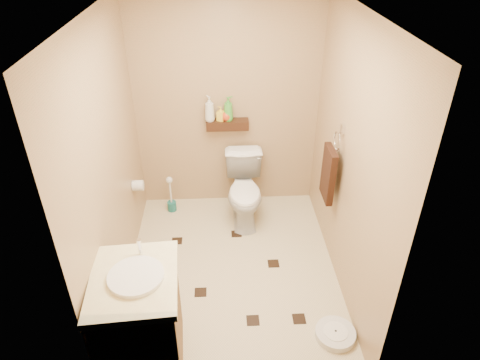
{
  "coord_description": "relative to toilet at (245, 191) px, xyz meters",
  "views": [
    {
      "loc": [
        -0.09,
        -3.08,
        2.98
      ],
      "look_at": [
        0.09,
        0.25,
        0.88
      ],
      "focal_mm": 32.0,
      "sensor_mm": 36.0,
      "label": 1
    }
  ],
  "objects": [
    {
      "name": "ground",
      "position": [
        -0.17,
        -0.83,
        -0.37
      ],
      "size": [
        2.5,
        2.5,
        0.0
      ],
      "primitive_type": "plane",
      "color": "beige",
      "rests_on": "ground"
    },
    {
      "name": "wall_back",
      "position": [
        -0.17,
        0.42,
        0.83
      ],
      "size": [
        2.0,
        0.04,
        2.4
      ],
      "primitive_type": "cube",
      "color": "#A2855D",
      "rests_on": "ground"
    },
    {
      "name": "wall_front",
      "position": [
        -0.17,
        -2.08,
        0.83
      ],
      "size": [
        2.0,
        0.04,
        2.4
      ],
      "primitive_type": "cube",
      "color": "#A2855D",
      "rests_on": "ground"
    },
    {
      "name": "wall_left",
      "position": [
        -1.17,
        -0.83,
        0.83
      ],
      "size": [
        0.04,
        2.5,
        2.4
      ],
      "primitive_type": "cube",
      "color": "#A2855D",
      "rests_on": "ground"
    },
    {
      "name": "wall_right",
      "position": [
        0.83,
        -0.83,
        0.83
      ],
      "size": [
        0.04,
        2.5,
        2.4
      ],
      "primitive_type": "cube",
      "color": "#A2855D",
      "rests_on": "ground"
    },
    {
      "name": "ceiling",
      "position": [
        -0.17,
        -0.83,
        2.03
      ],
      "size": [
        2.0,
        2.5,
        0.02
      ],
      "primitive_type": "cube",
      "color": "white",
      "rests_on": "wall_back"
    },
    {
      "name": "wall_shelf",
      "position": [
        -0.17,
        0.34,
        0.65
      ],
      "size": [
        0.46,
        0.14,
        0.1
      ],
      "primitive_type": "cube",
      "color": "black",
      "rests_on": "wall_back"
    },
    {
      "name": "floor_accents",
      "position": [
        -0.12,
        -0.91,
        -0.37
      ],
      "size": [
        1.24,
        1.28,
        0.01
      ],
      "color": "black",
      "rests_on": "ground"
    },
    {
      "name": "toilet",
      "position": [
        0.0,
        0.0,
        0.0
      ],
      "size": [
        0.42,
        0.73,
        0.75
      ],
      "primitive_type": "imported",
      "rotation": [
        0.0,
        0.0,
        -0.0
      ],
      "color": "white",
      "rests_on": "ground"
    },
    {
      "name": "vanity",
      "position": [
        -0.87,
        -1.78,
        0.08
      ],
      "size": [
        0.64,
        0.76,
        1.02
      ],
      "rotation": [
        0.0,
        0.0,
        0.07
      ],
      "color": "brown",
      "rests_on": "ground"
    },
    {
      "name": "bathroom_scale",
      "position": [
        0.65,
        -1.65,
        -0.34
      ],
      "size": [
        0.34,
        0.34,
        0.07
      ],
      "rotation": [
        0.0,
        0.0,
        -0.02
      ],
      "color": "silver",
      "rests_on": "ground"
    },
    {
      "name": "toilet_brush",
      "position": [
        -0.84,
        0.2,
        -0.21
      ],
      "size": [
        0.1,
        0.1,
        0.45
      ],
      "color": "#18605F",
      "rests_on": "ground"
    },
    {
      "name": "towel_ring",
      "position": [
        0.74,
        -0.58,
        0.57
      ],
      "size": [
        0.12,
        0.3,
        0.76
      ],
      "color": "silver",
      "rests_on": "wall_right"
    },
    {
      "name": "toilet_paper",
      "position": [
        -1.11,
        -0.18,
        0.23
      ],
      "size": [
        0.12,
        0.11,
        0.12
      ],
      "color": "silver",
      "rests_on": "wall_left"
    },
    {
      "name": "bottle_a",
      "position": [
        -0.36,
        0.34,
        0.84
      ],
      "size": [
        0.15,
        0.15,
        0.28
      ],
      "primitive_type": "imported",
      "rotation": [
        0.0,
        0.0,
        3.76
      ],
      "color": "beige",
      "rests_on": "wall_shelf"
    },
    {
      "name": "bottle_b",
      "position": [
        -0.24,
        0.34,
        0.78
      ],
      "size": [
        0.1,
        0.1,
        0.16
      ],
      "primitive_type": "imported",
      "rotation": [
        0.0,
        0.0,
        4.28
      ],
      "color": "yellow",
      "rests_on": "wall_shelf"
    },
    {
      "name": "bottle_c",
      "position": [
        -0.18,
        0.34,
        0.77
      ],
      "size": [
        0.16,
        0.16,
        0.15
      ],
      "primitive_type": "imported",
      "rotation": [
        0.0,
        0.0,
        0.42
      ],
      "color": "#C43D17",
      "rests_on": "wall_shelf"
    },
    {
      "name": "bottle_d",
      "position": [
        -0.16,
        0.34,
        0.83
      ],
      "size": [
        0.13,
        0.13,
        0.27
      ],
      "primitive_type": "imported",
      "rotation": [
        0.0,
        0.0,
        1.9
      ],
      "color": "green",
      "rests_on": "wall_shelf"
    }
  ]
}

